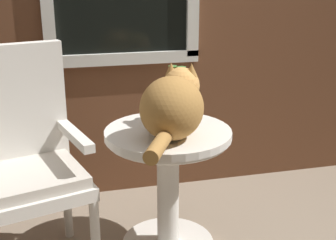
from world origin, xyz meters
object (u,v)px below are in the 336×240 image
cat (173,105)px  pewter_vase_with_ivy (176,103)px  wicker_chair (21,155)px  wicker_side_table (168,169)px

cat → pewter_vase_with_ivy: cat is taller
pewter_vase_with_ivy → wicker_chair: bearing=-172.3°
wicker_chair → cat: bearing=-10.0°
wicker_side_table → cat: cat is taller
wicker_chair → pewter_vase_with_ivy: (0.75, 0.10, 0.17)m
wicker_side_table → wicker_chair: size_ratio=0.61×
wicker_side_table → cat: bearing=-87.7°
wicker_chair → cat: size_ratio=1.68×
wicker_side_table → pewter_vase_with_ivy: 0.33m
wicker_side_table → wicker_chair: bearing=176.9°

